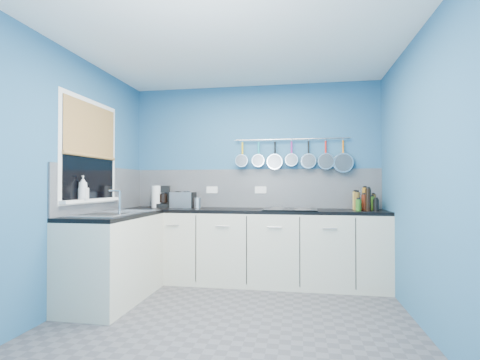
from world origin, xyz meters
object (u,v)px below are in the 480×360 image
(canister, at_px, (198,203))
(hob, at_px, (290,209))
(soap_bottle_b, at_px, (84,191))
(coffee_maker, at_px, (163,197))
(paper_towel, at_px, (157,197))
(toaster, at_px, (182,200))
(soap_bottle_a, at_px, (83,188))

(canister, xyz_separation_m, hob, (1.16, -0.06, -0.06))
(soap_bottle_b, relative_size, coffee_maker, 0.60)
(soap_bottle_b, relative_size, paper_towel, 0.60)
(toaster, xyz_separation_m, canister, (0.24, -0.10, -0.03))
(soap_bottle_a, bearing_deg, canister, 52.63)
(paper_towel, height_order, toaster, paper_towel)
(soap_bottle_b, height_order, canister, soap_bottle_b)
(soap_bottle_a, bearing_deg, soap_bottle_b, 90.00)
(soap_bottle_b, xyz_separation_m, paper_towel, (0.29, 1.13, -0.09))
(toaster, bearing_deg, canister, -18.47)
(soap_bottle_b, distance_m, toaster, 1.36)
(coffee_maker, xyz_separation_m, canister, (0.49, -0.08, -0.08))
(canister, bearing_deg, soap_bottle_b, -127.68)
(soap_bottle_b, relative_size, canister, 1.30)
(hob, bearing_deg, paper_towel, 176.95)
(coffee_maker, height_order, canister, coffee_maker)
(coffee_maker, bearing_deg, paper_towel, -163.95)
(coffee_maker, xyz_separation_m, hob, (1.65, -0.14, -0.14))
(coffee_maker, relative_size, toaster, 0.91)
(toaster, bearing_deg, coffee_maker, -171.75)
(toaster, distance_m, canister, 0.26)
(toaster, xyz_separation_m, hob, (1.40, -0.16, -0.09))
(soap_bottle_a, bearing_deg, coffee_maker, 72.93)
(paper_towel, distance_m, canister, 0.57)
(soap_bottle_a, xyz_separation_m, canister, (0.85, 1.12, -0.20))
(paper_towel, relative_size, canister, 2.15)
(paper_towel, bearing_deg, coffee_maker, 31.38)
(paper_towel, height_order, hob, paper_towel)
(soap_bottle_a, bearing_deg, hob, 27.62)
(paper_towel, bearing_deg, hob, -3.05)
(soap_bottle_b, bearing_deg, paper_towel, 75.62)
(soap_bottle_a, height_order, soap_bottle_b, soap_bottle_a)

